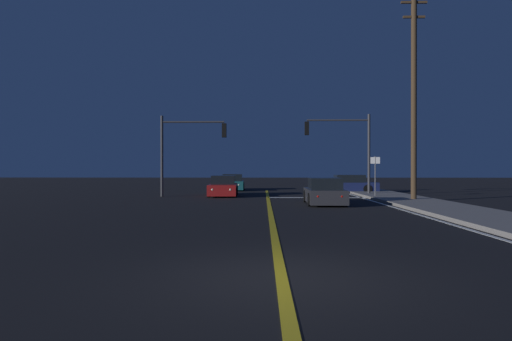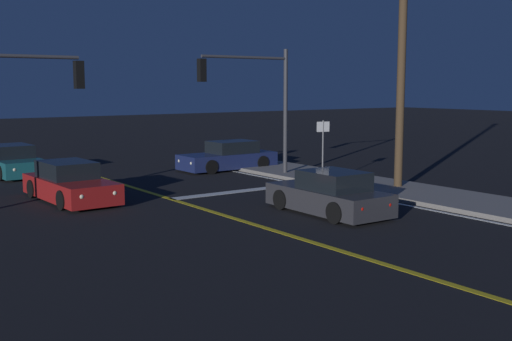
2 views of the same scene
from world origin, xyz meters
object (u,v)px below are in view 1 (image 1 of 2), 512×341
(car_side_waiting_red, at_px, (223,187))
(utility_pole_right, at_px, (414,94))
(traffic_signal_near_right, at_px, (345,141))
(traffic_signal_far_left, at_px, (187,142))
(car_mid_block_teal, at_px, (233,183))
(street_sign_corner, at_px, (375,170))
(car_distant_tail_navy, at_px, (347,185))
(car_parked_curb_charcoal, at_px, (324,193))

(car_side_waiting_red, height_order, utility_pole_right, utility_pole_right)
(traffic_signal_near_right, xyz_separation_m, traffic_signal_far_left, (-10.42, -1.40, -0.17))
(traffic_signal_near_right, bearing_deg, traffic_signal_far_left, 7.65)
(traffic_signal_far_left, bearing_deg, car_mid_block_teal, 74.38)
(car_side_waiting_red, height_order, car_mid_block_teal, same)
(car_side_waiting_red, xyz_separation_m, traffic_signal_far_left, (-2.28, -0.89, 2.93))
(utility_pole_right, xyz_separation_m, street_sign_corner, (-1.40, 2.71, -4.19))
(car_mid_block_teal, distance_m, traffic_signal_far_left, 9.27)
(car_side_waiting_red, xyz_separation_m, utility_pole_right, (10.87, -5.00, 5.31))
(car_side_waiting_red, distance_m, traffic_signal_far_left, 3.82)
(car_side_waiting_red, height_order, car_distant_tail_navy, same)
(car_parked_curb_charcoal, xyz_separation_m, car_mid_block_teal, (-5.66, 14.40, 0.00))
(traffic_signal_near_right, height_order, traffic_signal_far_left, traffic_signal_near_right)
(car_parked_curb_charcoal, relative_size, car_distant_tail_navy, 0.91)
(car_mid_block_teal, bearing_deg, utility_pole_right, 128.65)
(utility_pole_right, bearing_deg, car_parked_curb_charcoal, -160.41)
(car_side_waiting_red, bearing_deg, utility_pole_right, 153.13)
(car_side_waiting_red, height_order, traffic_signal_near_right, traffic_signal_near_right)
(traffic_signal_far_left, bearing_deg, street_sign_corner, -6.79)
(traffic_signal_far_left, xyz_separation_m, utility_pole_right, (13.16, -4.11, 2.39))
(traffic_signal_far_left, distance_m, street_sign_corner, 11.97)
(car_side_waiting_red, xyz_separation_m, car_mid_block_teal, (0.08, 7.58, -0.00))
(car_side_waiting_red, distance_m, car_parked_curb_charcoal, 8.92)
(car_parked_curb_charcoal, relative_size, utility_pole_right, 0.37)
(utility_pole_right, bearing_deg, car_mid_block_teal, 130.63)
(street_sign_corner, bearing_deg, car_side_waiting_red, 166.43)
(car_mid_block_teal, bearing_deg, car_side_waiting_red, 87.39)
(car_distant_tail_navy, relative_size, traffic_signal_near_right, 0.85)
(car_parked_curb_charcoal, height_order, traffic_signal_far_left, traffic_signal_far_left)
(utility_pole_right, distance_m, street_sign_corner, 5.18)
(car_side_waiting_red, xyz_separation_m, traffic_signal_near_right, (8.14, 0.51, 3.10))
(car_side_waiting_red, relative_size, car_parked_curb_charcoal, 1.11)
(traffic_signal_far_left, bearing_deg, utility_pole_right, -17.35)
(car_parked_curb_charcoal, relative_size, traffic_signal_near_right, 0.77)
(car_parked_curb_charcoal, distance_m, car_mid_block_teal, 15.47)
(car_distant_tail_navy, bearing_deg, utility_pole_right, -167.45)
(traffic_signal_far_left, height_order, street_sign_corner, traffic_signal_far_left)
(car_mid_block_teal, distance_m, car_distant_tail_navy, 9.62)
(car_side_waiting_red, distance_m, street_sign_corner, 9.81)
(traffic_signal_near_right, distance_m, traffic_signal_far_left, 10.52)
(car_distant_tail_navy, bearing_deg, car_mid_block_teal, 65.72)
(car_parked_curb_charcoal, xyz_separation_m, car_distant_tail_navy, (3.14, 10.50, 0.00))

